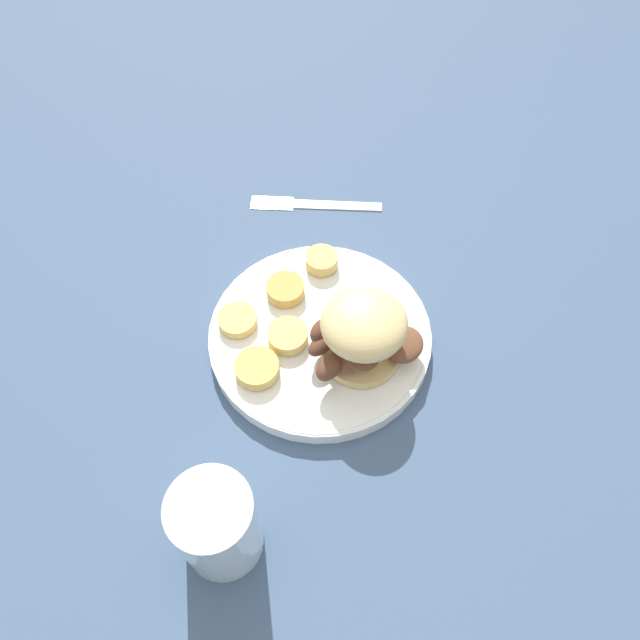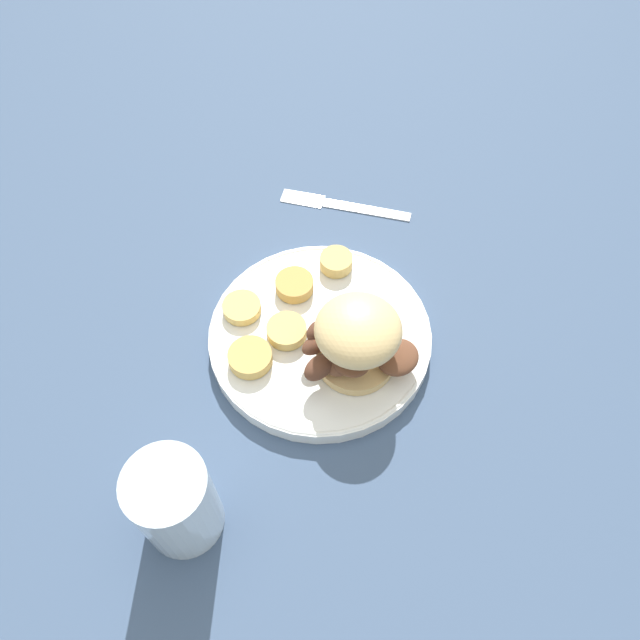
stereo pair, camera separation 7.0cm
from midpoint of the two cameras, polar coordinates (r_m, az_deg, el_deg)
ground_plane at (r=0.74m, az=2.70°, el=-2.16°), size 4.00×4.00×0.00m
dinner_plate at (r=0.73m, az=2.74°, el=-1.68°), size 0.26×0.26×0.02m
sandwich at (r=0.67m, az=6.34°, el=-2.07°), size 0.11×0.13×0.09m
potato_round_0 at (r=0.74m, az=-4.48°, el=0.92°), size 0.05×0.05×0.01m
potato_round_1 at (r=0.78m, az=4.09°, el=5.15°), size 0.04×0.04×0.02m
potato_round_2 at (r=0.70m, az=-3.56°, el=-3.67°), size 0.05×0.05×0.02m
potato_round_3 at (r=0.75m, az=0.32°, el=3.03°), size 0.05×0.05×0.02m
potato_round_4 at (r=0.72m, az=-0.27°, el=-1.21°), size 0.05×0.05×0.01m
fork at (r=0.88m, az=4.44°, el=10.26°), size 0.09×0.18×0.00m
drinking_glass at (r=0.61m, az=-9.78°, el=-16.44°), size 0.08×0.08×0.12m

